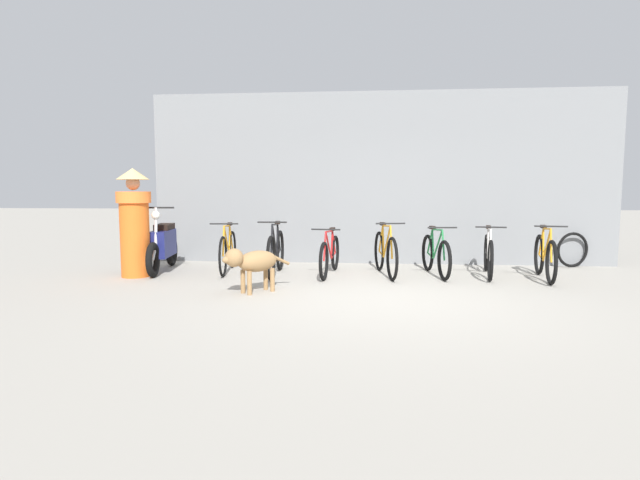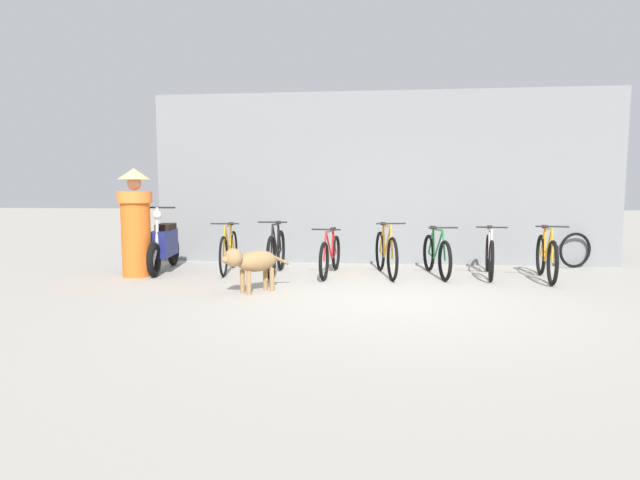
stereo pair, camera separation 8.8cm
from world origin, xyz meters
name	(u,v)px [view 1 (the left image)]	position (x,y,z in m)	size (l,w,h in m)	color
ground_plane	(384,298)	(0.00, 0.00, 0.00)	(60.00, 60.00, 0.00)	#9E998E
shop_wall_back	(379,179)	(0.00, 3.17, 1.61)	(8.67, 0.20, 3.22)	slate
bicycle_0	(228,251)	(-2.58, 1.86, 0.36)	(0.46, 1.65, 0.86)	black
bicycle_1	(276,253)	(-1.71, 1.62, 0.37)	(0.46, 1.71, 0.90)	black
bicycle_2	(330,255)	(-0.83, 1.71, 0.32)	(0.46, 1.66, 0.79)	black
bicycle_3	(385,253)	(0.08, 1.75, 0.36)	(0.46, 1.66, 0.89)	black
bicycle_4	(436,255)	(0.89, 1.81, 0.33)	(0.46, 1.58, 0.82)	black
bicycle_5	(488,255)	(1.74, 1.87, 0.34)	(0.46, 1.66, 0.83)	black
bicycle_6	(545,257)	(2.55, 1.62, 0.35)	(0.46, 1.61, 0.87)	black
motorcycle	(163,246)	(-3.71, 1.82, 0.44)	(0.58, 1.81, 1.12)	black
stray_dog	(253,262)	(-1.76, 0.16, 0.43)	(0.82, 0.85, 0.63)	#997247
person_in_robes	(134,221)	(-3.93, 1.27, 0.90)	(0.70, 0.70, 1.74)	orange
spare_tire_left	(573,250)	(3.48, 2.93, 0.32)	(0.62, 0.24, 0.64)	black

